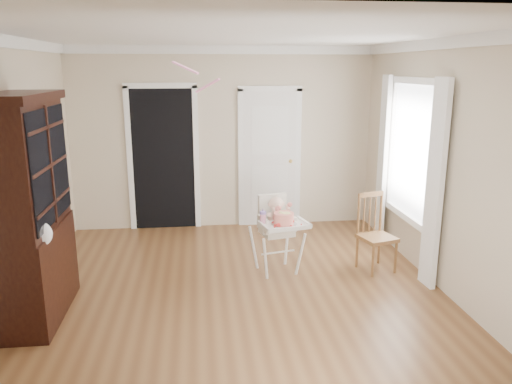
{
  "coord_description": "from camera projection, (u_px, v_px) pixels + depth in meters",
  "views": [
    {
      "loc": [
        -0.38,
        -4.96,
        2.39
      ],
      "look_at": [
        0.26,
        0.49,
        1.02
      ],
      "focal_mm": 35.0,
      "sensor_mm": 36.0,
      "label": 1
    }
  ],
  "objects": [
    {
      "name": "dining_chair",
      "position": [
        376.0,
        235.0,
        5.99
      ],
      "size": [
        0.47,
        0.47,
        0.93
      ],
      "rotation": [
        0.0,
        0.0,
        0.28
      ],
      "color": "brown",
      "rests_on": "floor"
    },
    {
      "name": "window_right",
      "position": [
        409.0,
        160.0,
        6.1
      ],
      "size": [
        0.13,
        1.84,
        2.3
      ],
      "color": "white",
      "rests_on": "wall_right"
    },
    {
      "name": "crown_molding",
      "position": [
        235.0,
        41.0,
        4.76
      ],
      "size": [
        4.5,
        5.0,
        0.12
      ],
      "primitive_type": null,
      "color": "white",
      "rests_on": "ceiling"
    },
    {
      "name": "streamer",
      "position": [
        185.0,
        68.0,
        5.77
      ],
      "size": [
        0.32,
        0.41,
        0.15
      ],
      "primitive_type": null,
      "rotation": [
        0.26,
        0.0,
        0.64
      ],
      "color": "pink",
      "rests_on": "ceiling"
    },
    {
      "name": "cake",
      "position": [
        284.0,
        219.0,
        5.66
      ],
      "size": [
        0.3,
        0.3,
        0.14
      ],
      "color": "silver",
      "rests_on": "high_chair"
    },
    {
      "name": "wall_back",
      "position": [
        223.0,
        139.0,
        7.48
      ],
      "size": [
        4.5,
        0.0,
        4.5
      ],
      "primitive_type": "plane",
      "rotation": [
        1.57,
        0.0,
        0.0
      ],
      "color": "#C1AF96",
      "rests_on": "floor"
    },
    {
      "name": "ceiling",
      "position": [
        235.0,
        34.0,
        4.74
      ],
      "size": [
        5.0,
        5.0,
        0.0
      ],
      "primitive_type": "plane",
      "rotation": [
        3.14,
        0.0,
        0.0
      ],
      "color": "white",
      "rests_on": "wall_back"
    },
    {
      "name": "wall_left",
      "position": [
        4.0,
        178.0,
        4.82
      ],
      "size": [
        0.0,
        5.0,
        5.0
      ],
      "primitive_type": "plane",
      "rotation": [
        1.57,
        0.0,
        1.57
      ],
      "color": "#C1AF96",
      "rests_on": "floor"
    },
    {
      "name": "doorway",
      "position": [
        163.0,
        156.0,
        7.42
      ],
      "size": [
        1.06,
        0.05,
        2.22
      ],
      "color": "black",
      "rests_on": "wall_back"
    },
    {
      "name": "wall_right",
      "position": [
        446.0,
        168.0,
        5.32
      ],
      "size": [
        0.0,
        5.0,
        5.0
      ],
      "primitive_type": "plane",
      "rotation": [
        1.57,
        0.0,
        -1.57
      ],
      "color": "#C1AF96",
      "rests_on": "floor"
    },
    {
      "name": "floor",
      "position": [
        238.0,
        295.0,
        5.4
      ],
      "size": [
        5.0,
        5.0,
        0.0
      ],
      "primitive_type": "plane",
      "color": "brown",
      "rests_on": "ground"
    },
    {
      "name": "china_cabinet",
      "position": [
        29.0,
        210.0,
        4.7
      ],
      "size": [
        0.57,
        1.29,
        2.17
      ],
      "color": "black",
      "rests_on": "floor"
    },
    {
      "name": "closet_door",
      "position": [
        270.0,
        160.0,
        7.62
      ],
      "size": [
        0.96,
        0.09,
        2.13
      ],
      "color": "white",
      "rests_on": "wall_back"
    },
    {
      "name": "high_chair",
      "position": [
        277.0,
        225.0,
        5.88
      ],
      "size": [
        0.67,
        0.77,
        0.95
      ],
      "rotation": [
        0.0,
        0.0,
        0.23
      ],
      "color": "white",
      "rests_on": "floor"
    },
    {
      "name": "sippy_cup",
      "position": [
        263.0,
        217.0,
        5.7
      ],
      "size": [
        0.07,
        0.07,
        0.18
      ],
      "rotation": [
        0.0,
        0.0,
        0.23
      ],
      "color": "pink",
      "rests_on": "high_chair"
    },
    {
      "name": "baby",
      "position": [
        276.0,
        214.0,
        5.87
      ],
      "size": [
        0.3,
        0.22,
        0.41
      ],
      "rotation": [
        0.0,
        0.0,
        0.23
      ],
      "color": "beige",
      "rests_on": "high_chair"
    }
  ]
}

